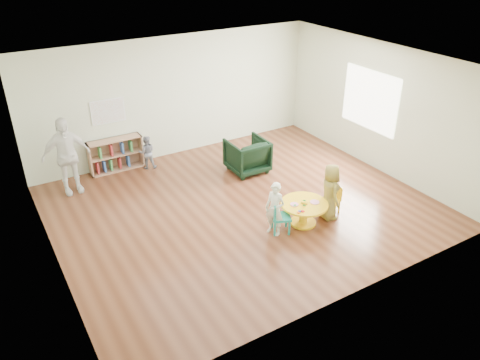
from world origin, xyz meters
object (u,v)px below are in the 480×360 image
at_px(kid_chair_right, 333,199).
at_px(bookshelf, 115,155).
at_px(child_right, 330,192).
at_px(adult_caretaker, 66,156).
at_px(kid_chair_left, 279,216).
at_px(armchair, 247,155).
at_px(child_left, 275,209).
at_px(toddler, 147,152).
at_px(activity_table, 304,209).

xyz_separation_m(kid_chair_right, bookshelf, (-2.98, 3.93, 0.08)).
distance_m(child_right, adult_caretaker, 5.25).
distance_m(bookshelf, adult_caretaker, 1.31).
distance_m(kid_chair_right, bookshelf, 4.94).
relative_size(kid_chair_left, armchair, 0.72).
xyz_separation_m(kid_chair_right, child_right, (-0.18, -0.09, 0.26)).
xyz_separation_m(child_left, toddler, (-0.99, 3.64, -0.11)).
height_order(armchair, child_right, child_right).
relative_size(bookshelf, toddler, 1.54).
height_order(kid_chair_right, adult_caretaker, adult_caretaker).
height_order(activity_table, kid_chair_left, kid_chair_left).
bearing_deg(toddler, armchair, 164.21).
relative_size(activity_table, kid_chair_left, 1.43).
relative_size(toddler, adult_caretaker, 0.48).
height_order(kid_chair_left, bookshelf, bookshelf).
height_order(activity_table, bookshelf, bookshelf).
bearing_deg(armchair, activity_table, 84.77).
xyz_separation_m(activity_table, child_left, (-0.64, 0.02, 0.20)).
relative_size(armchair, child_right, 0.77).
bearing_deg(child_left, armchair, 135.85).
height_order(child_right, toddler, child_right).
bearing_deg(child_left, kid_chair_right, 66.76).
relative_size(kid_chair_right, armchair, 0.65).
bearing_deg(bookshelf, toddler, -25.18).
distance_m(kid_chair_right, toddler, 4.32).
relative_size(bookshelf, armchair, 1.43).
bearing_deg(kid_chair_left, kid_chair_right, 114.15).
xyz_separation_m(bookshelf, toddler, (0.64, -0.30, 0.02)).
relative_size(activity_table, kid_chair_right, 1.60).
bearing_deg(kid_chair_right, toddler, 8.28).
bearing_deg(activity_table, child_left, 178.28).
bearing_deg(child_right, toddler, 45.60).
relative_size(child_left, child_right, 0.92).
bearing_deg(armchair, child_left, 69.91).
relative_size(bookshelf, child_left, 1.19).
relative_size(activity_table, adult_caretaker, 0.53).
bearing_deg(kid_chair_left, armchair, -174.67).
distance_m(child_left, child_right, 1.18).
relative_size(kid_chair_right, adult_caretaker, 0.33).
relative_size(kid_chair_left, child_right, 0.56).
bearing_deg(armchair, kid_chair_right, 101.91).
height_order(bookshelf, adult_caretaker, adult_caretaker).
bearing_deg(bookshelf, adult_caretaker, -154.49).
bearing_deg(kid_chair_right, kid_chair_left, 65.67).
relative_size(armchair, adult_caretaker, 0.52).
distance_m(kid_chair_left, child_right, 1.11).
bearing_deg(child_right, kid_chair_right, -46.60).
distance_m(kid_chair_right, child_left, 1.37).
height_order(activity_table, child_right, child_right).
xyz_separation_m(activity_table, toddler, (-1.63, 3.66, 0.09)).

